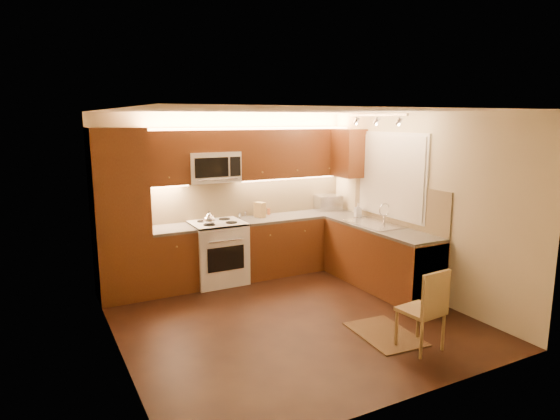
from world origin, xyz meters
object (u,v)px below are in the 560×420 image
sink (374,219)px  dining_chair (421,308)px  knife_block (260,210)px  soap_bottle (358,210)px  microwave (212,167)px  toaster_oven (328,202)px  stove (218,252)px  kettle (209,218)px

sink → dining_chair: 2.12m
knife_block → soap_bottle: (1.38, -0.67, -0.01)m
microwave → sink: 2.48m
microwave → soap_bottle: bearing=-17.6°
sink → microwave: bearing=147.8°
microwave → sink: microwave is taller
microwave → soap_bottle: size_ratio=3.62×
sink → knife_block: (-1.25, 1.25, 0.04)m
sink → knife_block: bearing=134.9°
microwave → toaster_oven: size_ratio=1.82×
stove → soap_bottle: bearing=-14.2°
kettle → toaster_oven: (2.20, 0.28, 0.01)m
sink → dining_chair: sink is taller
sink → toaster_oven: size_ratio=2.06×
kettle → dining_chair: bearing=-41.8°
kettle → knife_block: knife_block is taller
microwave → kettle: 0.77m
stove → soap_bottle: soap_bottle is taller
toaster_oven → knife_block: size_ratio=1.77×
toaster_oven → dining_chair: 3.31m
kettle → knife_block: size_ratio=0.85×
microwave → sink: (2.00, -1.26, -0.74)m
kettle → toaster_oven: size_ratio=0.48×
stove → microwave: (0.00, 0.14, 1.26)m
stove → sink: size_ratio=1.07×
dining_chair → sink: bearing=59.9°
soap_bottle → dining_chair: size_ratio=0.23×
toaster_oven → knife_block: (-1.28, -0.02, -0.01)m
sink → dining_chair: size_ratio=0.96×
microwave → soap_bottle: 2.35m
stove → microwave: size_ratio=1.21×
microwave → knife_block: size_ratio=3.23×
knife_block → soap_bottle: bearing=-46.6°
kettle → knife_block: 0.96m
microwave → soap_bottle: (2.14, -0.68, -0.72)m
dining_chair → soap_bottle: bearing=62.4°
stove → knife_block: 0.95m
sink → knife_block: size_ratio=3.66×
kettle → microwave: bearing=82.0°
knife_block → kettle: bearing=174.8°
dining_chair → kettle: bearing=109.1°
kettle → soap_bottle: kettle is taller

